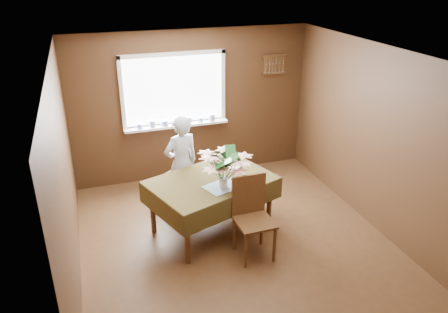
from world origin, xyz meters
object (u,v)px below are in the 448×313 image
object	(u,v)px
seated_woman	(181,164)
dining_table	(211,186)
flower_bouquet	(223,165)
chair_far	(179,174)
chair_near	(252,214)

from	to	relation	value
seated_woman	dining_table	bearing A→B (deg)	93.32
dining_table	flower_bouquet	size ratio (longest dim) A/B	3.32
seated_woman	flower_bouquet	size ratio (longest dim) A/B	2.62
chair_far	chair_near	bearing A→B (deg)	72.77
seated_woman	flower_bouquet	xyz separation A→B (m)	(0.34, -0.95, 0.35)
chair_far	seated_woman	world-z (taller)	seated_woman
dining_table	chair_near	xyz separation A→B (m)	(0.33, -0.66, -0.12)
chair_near	flower_bouquet	distance (m)	0.71
seated_woman	flower_bouquet	world-z (taller)	seated_woman
flower_bouquet	chair_far	bearing A→B (deg)	107.48
dining_table	flower_bouquet	bearing A→B (deg)	-90.91
chair_far	chair_near	world-z (taller)	chair_near
dining_table	seated_woman	bearing A→B (deg)	90.00
chair_near	flower_bouquet	bearing A→B (deg)	119.46
seated_woman	flower_bouquet	bearing A→B (deg)	93.08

